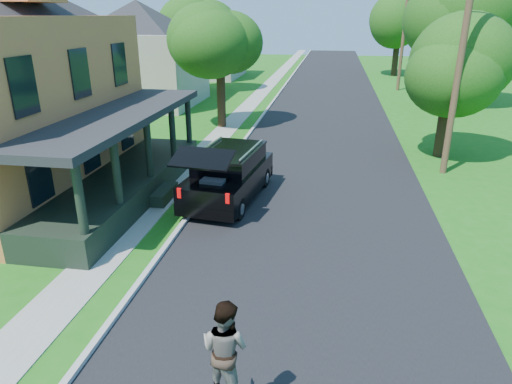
% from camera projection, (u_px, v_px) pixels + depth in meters
% --- Properties ---
extents(ground, '(140.00, 140.00, 0.00)m').
position_uv_depth(ground, '(301.00, 317.00, 10.08)').
color(ground, '#196414').
rests_on(ground, ground).
extents(street, '(8.00, 120.00, 0.02)m').
position_uv_depth(street, '(325.00, 121.00, 28.46)').
color(street, black).
rests_on(street, ground).
extents(curb, '(0.15, 120.00, 0.12)m').
position_uv_depth(curb, '(261.00, 119.00, 29.08)').
color(curb, '#A6A7A1').
rests_on(curb, ground).
extents(sidewalk, '(1.30, 120.00, 0.03)m').
position_uv_depth(sidewalk, '(237.00, 118.00, 29.31)').
color(sidewalk, gray).
rests_on(sidewalk, ground).
extents(front_walk, '(6.50, 1.20, 0.03)m').
position_uv_depth(front_walk, '(59.00, 193.00, 17.05)').
color(front_walk, gray).
rests_on(front_walk, ground).
extents(neighbor_house_mid, '(12.78, 12.78, 8.30)m').
position_uv_depth(neighbor_house_mid, '(139.00, 45.00, 32.67)').
color(neighbor_house_mid, '#A5A292').
rests_on(neighbor_house_mid, ground).
extents(neighbor_house_far, '(12.78, 12.78, 8.30)m').
position_uv_depth(neighbor_house_far, '(201.00, 35.00, 47.37)').
color(neighbor_house_far, '#A5A292').
rests_on(neighbor_house_far, ground).
extents(black_suv, '(2.56, 5.40, 2.43)m').
position_uv_depth(black_suv, '(229.00, 175.00, 16.18)').
color(black_suv, black).
rests_on(black_suv, ground).
extents(skateboarder, '(0.98, 0.88, 1.66)m').
position_uv_depth(skateboarder, '(225.00, 348.00, 6.93)').
color(skateboarder, black).
rests_on(skateboarder, ground).
extents(tree_left_mid, '(5.10, 5.13, 7.30)m').
position_uv_depth(tree_left_mid, '(219.00, 42.00, 25.43)').
color(tree_left_mid, black).
rests_on(tree_left_mid, ground).
extents(tree_left_far, '(5.13, 5.00, 7.98)m').
position_uv_depth(tree_left_far, '(200.00, 28.00, 37.84)').
color(tree_left_far, black).
rests_on(tree_left_far, ground).
extents(tree_right_near, '(4.88, 4.68, 6.98)m').
position_uv_depth(tree_right_near, '(452.00, 57.00, 19.94)').
color(tree_right_near, black).
rests_on(tree_right_near, ground).
extents(tree_right_mid, '(7.44, 7.53, 10.29)m').
position_uv_depth(tree_right_mid, '(465.00, 6.00, 31.40)').
color(tree_right_mid, black).
rests_on(tree_right_mid, ground).
extents(tree_right_far, '(5.92, 6.00, 8.19)m').
position_uv_depth(tree_right_far, '(399.00, 23.00, 47.64)').
color(tree_right_far, black).
rests_on(tree_right_far, ground).
extents(utility_pole_near, '(1.67, 0.32, 10.76)m').
position_uv_depth(utility_pole_near, '(465.00, 34.00, 17.25)').
color(utility_pole_near, '#513225').
rests_on(utility_pole_near, ground).
extents(utility_pole_far, '(1.71, 0.30, 9.86)m').
position_uv_depth(utility_pole_far, '(404.00, 29.00, 38.35)').
color(utility_pole_far, '#513225').
rests_on(utility_pole_far, ground).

